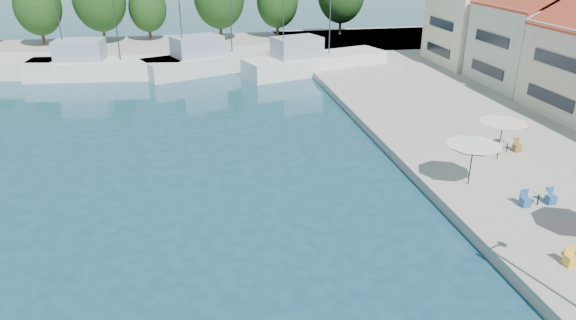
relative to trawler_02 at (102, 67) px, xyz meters
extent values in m
cube|color=#A29D93|center=(6.68, 12.78, -0.77)|extent=(90.00, 16.00, 0.60)
cube|color=beige|center=(38.68, -12.22, 3.03)|extent=(8.00, 8.50, 7.00)
cube|color=#F5E6C4|center=(38.68, -3.22, 3.28)|extent=(8.60, 8.50, 7.50)
cube|color=white|center=(0.39, -0.04, -0.37)|extent=(15.38, 5.30, 2.20)
cube|color=#909EB2|center=(-1.86, 0.17, 1.73)|extent=(4.78, 3.42, 2.00)
cylinder|color=#2D2D2D|center=(1.89, -0.18, 4.73)|extent=(0.12, 0.12, 8.00)
cylinder|color=#2D2D2D|center=(-3.36, 0.31, 3.73)|extent=(0.10, 0.10, 6.00)
cube|color=silver|center=(11.70, 0.95, -0.37)|extent=(16.15, 9.96, 2.20)
cube|color=#909EB2|center=(9.52, 0.03, 1.73)|extent=(5.60, 4.76, 2.00)
cylinder|color=#2D2D2D|center=(13.15, 1.57, 4.73)|extent=(0.12, 0.12, 8.00)
cylinder|color=#2D2D2D|center=(8.07, -0.59, 3.73)|extent=(0.10, 0.10, 6.00)
cube|color=white|center=(21.55, -1.77, -0.37)|extent=(15.87, 8.37, 2.20)
cube|color=#909EB2|center=(19.35, -2.45, 1.73)|extent=(5.32, 4.30, 2.00)
cylinder|color=#2D2D2D|center=(23.02, -1.31, 4.73)|extent=(0.12, 0.12, 8.00)
cylinder|color=#2D2D2D|center=(17.88, -2.91, 3.73)|extent=(0.10, 0.10, 6.00)
cylinder|color=#3F2B19|center=(-8.94, 15.63, 1.34)|extent=(0.36, 0.36, 3.61)
ellipsoid|color=#123711|center=(-8.94, 15.63, 4.23)|extent=(5.49, 5.49, 6.86)
cylinder|color=#3F2B19|center=(-1.74, 15.82, 1.65)|extent=(0.36, 0.36, 4.24)
cylinder|color=#3F2B19|center=(3.83, 16.98, 1.09)|extent=(0.36, 0.36, 3.12)
ellipsoid|color=#123711|center=(3.83, 16.98, 3.59)|extent=(4.75, 4.75, 5.94)
cylinder|color=#3F2B19|center=(12.93, 15.24, 1.66)|extent=(0.36, 0.36, 4.26)
cylinder|color=#3F2B19|center=(20.58, 16.11, 1.33)|extent=(0.36, 0.36, 3.59)
ellipsoid|color=#123711|center=(20.58, 16.11, 4.20)|extent=(5.46, 5.46, 6.82)
cylinder|color=#3F2B19|center=(29.57, 17.04, 1.65)|extent=(0.36, 0.36, 4.24)
cylinder|color=black|center=(22.92, -30.60, 0.66)|extent=(0.06, 0.06, 2.26)
cone|color=white|center=(22.92, -30.60, 1.54)|extent=(2.97, 2.97, 0.50)
cylinder|color=black|center=(26.34, -27.80, 0.70)|extent=(0.06, 0.06, 2.35)
cone|color=#FEE4C6|center=(26.34, -27.80, 1.63)|extent=(2.83, 2.83, 0.50)
cube|color=yellow|center=(23.12, -38.33, -0.24)|extent=(0.42, 0.42, 0.46)
cylinder|color=black|center=(25.08, -33.45, -0.10)|extent=(0.06, 0.06, 0.74)
cylinder|color=#BAB388|center=(25.08, -33.45, 0.27)|extent=(0.70, 0.70, 0.04)
cube|color=#245D93|center=(25.78, -33.45, -0.24)|extent=(0.42, 0.42, 0.46)
cube|color=#245D93|center=(24.38, -33.45, -0.24)|extent=(0.42, 0.42, 0.46)
cylinder|color=black|center=(27.52, -26.90, -0.10)|extent=(0.06, 0.06, 0.74)
cylinder|color=#BAB388|center=(27.52, -26.90, 0.27)|extent=(0.70, 0.70, 0.04)
cube|color=brown|center=(28.22, -26.90, -0.24)|extent=(0.42, 0.42, 0.46)
cube|color=brown|center=(26.82, -26.90, -0.24)|extent=(0.42, 0.42, 0.46)
camera|label=1|loc=(8.69, -53.21, 11.62)|focal=32.00mm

